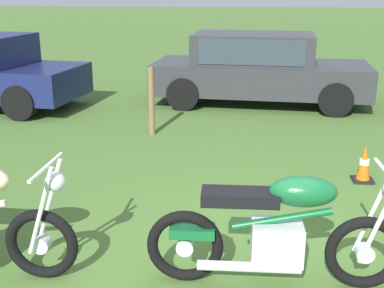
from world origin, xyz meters
The scene contains 5 objects.
ground_plane centered at (0.00, 0.00, 0.00)m, with size 120.00×120.00×0.00m, color #476B2D.
motorcycle_green centered at (0.04, -0.24, 0.48)m, with size 2.04×0.64×1.02m.
car_charcoal centered at (0.01, 6.41, 0.80)m, with size 4.40×2.11×1.43m.
traffic_cone centered at (1.25, 2.16, 0.21)m, with size 0.25×0.25×0.46m.
fence_post_wooden centered at (-1.73, 3.94, 0.55)m, with size 0.10×0.10×1.11m, color brown.
Camera 1 is at (-0.27, -3.84, 2.30)m, focal length 46.91 mm.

